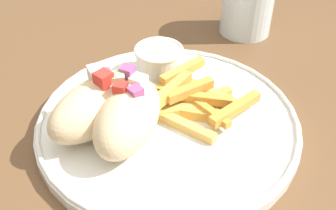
% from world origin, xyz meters
% --- Properties ---
extents(table, '(1.50, 1.50, 0.70)m').
position_xyz_m(table, '(0.00, 0.00, 0.65)').
color(table, brown).
rests_on(table, ground_plane).
extents(plate, '(0.31, 0.31, 0.02)m').
position_xyz_m(plate, '(-0.01, 0.01, 0.71)').
color(plate, white).
rests_on(plate, table).
extents(pita_sandwich_near, '(0.13, 0.13, 0.07)m').
position_xyz_m(pita_sandwich_near, '(-0.06, 0.00, 0.75)').
color(pita_sandwich_near, beige).
rests_on(pita_sandwich_near, plate).
extents(pita_sandwich_far, '(0.15, 0.11, 0.07)m').
position_xyz_m(pita_sandwich_far, '(-0.08, 0.03, 0.75)').
color(pita_sandwich_far, beige).
rests_on(pita_sandwich_far, plate).
extents(fries_pile, '(0.13, 0.14, 0.03)m').
position_xyz_m(fries_pile, '(0.03, 0.01, 0.73)').
color(fries_pile, gold).
rests_on(fries_pile, plate).
extents(sauce_ramekin, '(0.07, 0.07, 0.04)m').
position_xyz_m(sauce_ramekin, '(0.03, 0.10, 0.74)').
color(sauce_ramekin, white).
rests_on(sauce_ramekin, plate).
extents(water_glass, '(0.08, 0.08, 0.11)m').
position_xyz_m(water_glass, '(0.22, 0.16, 0.75)').
color(water_glass, silver).
rests_on(water_glass, table).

